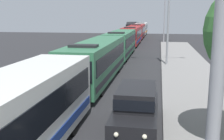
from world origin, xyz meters
TOP-DOWN VIEW (x-y plane):
  - bus_lead at (-1.30, 11.12)m, footprint 2.58×10.96m
  - bus_second_in_line at (-1.30, 23.64)m, footprint 2.58×12.43m
  - bus_middle at (-1.30, 36.49)m, footprint 2.58×11.96m
  - bus_fourth_in_line at (-1.30, 49.87)m, footprint 2.58×11.55m
  - bus_rear at (-1.30, 62.48)m, footprint 2.58×10.72m
  - bus_tail_end at (-1.30, 74.85)m, footprint 2.58×11.40m
  - white_suv at (2.40, 15.27)m, footprint 1.86×5.04m
  - box_truck_oncoming at (-4.60, 81.32)m, footprint 2.35×7.44m
  - streetlamp_near at (4.10, 7.61)m, footprint 5.44×0.28m
  - streetlamp_mid at (4.10, 31.12)m, footprint 6.25×0.28m
  - streetlamp_far at (4.10, 54.64)m, footprint 5.26×0.28m

SIDE VIEW (x-z plane):
  - white_suv at x=2.40m, z-range 0.08..1.98m
  - bus_rear at x=-1.30m, z-range 0.08..3.29m
  - bus_lead at x=-1.30m, z-range 0.09..3.30m
  - bus_tail_end at x=-1.30m, z-range 0.09..3.30m
  - bus_fourth_in_line at x=-1.30m, z-range 0.09..3.30m
  - bus_middle at x=-1.30m, z-range 0.09..3.30m
  - bus_second_in_line at x=-1.30m, z-range 0.09..3.30m
  - box_truck_oncoming at x=-4.60m, z-range 0.13..3.28m
  - streetlamp_near at x=4.10m, z-range 1.04..9.03m
  - streetlamp_mid at x=4.10m, z-range 1.11..9.56m
  - streetlamp_far at x=4.10m, z-range 1.05..9.71m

